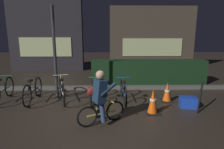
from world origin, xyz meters
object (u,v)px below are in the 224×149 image
(street_post, at_px, (55,54))
(traffic_cone_near, at_px, (153,102))
(parked_bike_center_right, at_px, (94,91))
(closed_umbrella, at_px, (200,97))
(blue_crate, at_px, (188,102))
(cyclist, at_px, (100,97))
(traffic_cone_far, at_px, (167,92))
(parked_bike_leftmost, at_px, (2,90))
(parked_bike_center_left, at_px, (62,90))
(parked_bike_right_mid, at_px, (123,91))
(parked_bike_left_mid, at_px, (33,91))

(street_post, xyz_separation_m, traffic_cone_near, (2.83, -1.30, -1.14))
(parked_bike_center_right, bearing_deg, closed_umbrella, -102.44)
(blue_crate, bearing_deg, cyclist, -159.07)
(parked_bike_center_right, xyz_separation_m, traffic_cone_near, (1.58, -0.96, -0.01))
(street_post, height_order, traffic_cone_far, street_post)
(cyclist, bearing_deg, traffic_cone_far, 8.55)
(street_post, height_order, parked_bike_leftmost, street_post)
(parked_bike_center_left, distance_m, traffic_cone_far, 3.27)
(parked_bike_leftmost, relative_size, parked_bike_center_left, 1.02)
(parked_bike_right_mid, xyz_separation_m, traffic_cone_near, (0.69, -0.95, -0.01))
(parked_bike_center_right, xyz_separation_m, traffic_cone_far, (2.25, -0.05, -0.04))
(parked_bike_center_right, height_order, cyclist, cyclist)
(parked_bike_center_right, xyz_separation_m, cyclist, (0.24, -1.50, 0.30))
(parked_bike_left_mid, height_order, traffic_cone_near, parked_bike_left_mid)
(parked_bike_left_mid, bearing_deg, parked_bike_center_left, -91.64)
(parked_bike_right_mid, distance_m, cyclist, 1.65)
(blue_crate, bearing_deg, street_post, 167.11)
(parked_bike_left_mid, relative_size, cyclist, 1.31)
(parked_bike_center_right, relative_size, closed_umbrella, 1.82)
(traffic_cone_far, bearing_deg, parked_bike_center_left, 178.04)
(traffic_cone_near, distance_m, traffic_cone_far, 1.13)
(parked_bike_leftmost, relative_size, cyclist, 1.32)
(parked_bike_center_left, height_order, blue_crate, parked_bike_center_left)
(traffic_cone_far, relative_size, blue_crate, 1.35)
(street_post, xyz_separation_m, parked_bike_center_right, (1.24, -0.34, -1.12))
(parked_bike_center_right, distance_m, cyclist, 1.55)
(parked_bike_right_mid, height_order, traffic_cone_far, parked_bike_right_mid)
(street_post, xyz_separation_m, cyclist, (1.48, -1.84, -0.82))
(street_post, xyz_separation_m, parked_bike_center_left, (0.23, -0.28, -1.10))
(parked_bike_leftmost, bearing_deg, street_post, -86.87)
(parked_bike_leftmost, bearing_deg, traffic_cone_near, -109.01)
(parked_bike_right_mid, distance_m, traffic_cone_far, 1.36)
(closed_umbrella, bearing_deg, parked_bike_center_right, 110.39)
(parked_bike_leftmost, distance_m, closed_umbrella, 5.81)
(parked_bike_right_mid, relative_size, cyclist, 1.24)
(parked_bike_right_mid, relative_size, traffic_cone_far, 2.61)
(parked_bike_left_mid, relative_size, parked_bike_center_left, 1.00)
(traffic_cone_near, bearing_deg, parked_bike_left_mid, 163.85)
(parked_bike_center_left, bearing_deg, parked_bike_right_mid, -110.64)
(cyclist, bearing_deg, blue_crate, -6.28)
(parked_bike_leftmost, distance_m, parked_bike_center_left, 1.84)
(traffic_cone_far, bearing_deg, parked_bike_leftmost, 178.45)
(cyclist, bearing_deg, parked_bike_left_mid, 116.91)
(parked_bike_center_right, distance_m, closed_umbrella, 3.00)
(traffic_cone_near, height_order, blue_crate, traffic_cone_near)
(cyclist, bearing_deg, street_post, 101.69)
(parked_bike_right_mid, height_order, closed_umbrella, closed_umbrella)
(parked_bike_leftmost, bearing_deg, traffic_cone_far, -97.25)
(parked_bike_center_left, bearing_deg, traffic_cone_near, -129.98)
(traffic_cone_far, bearing_deg, parked_bike_left_mid, 178.66)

